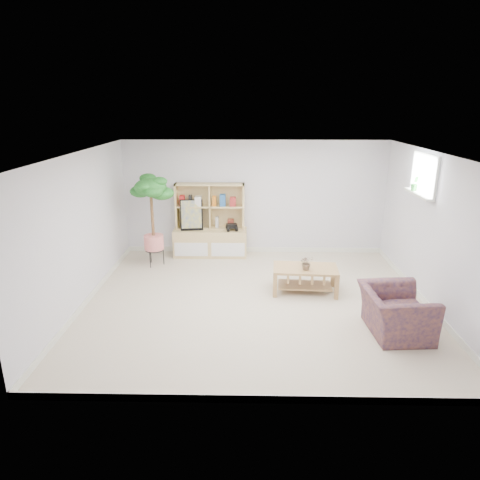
{
  "coord_description": "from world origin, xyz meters",
  "views": [
    {
      "loc": [
        -0.13,
        -6.38,
        3.1
      ],
      "look_at": [
        -0.27,
        0.55,
        0.89
      ],
      "focal_mm": 32.0,
      "sensor_mm": 36.0,
      "label": 1
    }
  ],
  "objects_px": {
    "storage_unit": "(210,221)",
    "coffee_table": "(305,280)",
    "armchair": "(396,309)",
    "floor_tree": "(153,221)"
  },
  "relations": [
    {
      "from": "floor_tree",
      "to": "armchair",
      "type": "xyz_separation_m",
      "value": [
        3.94,
        -2.6,
        -0.54
      ]
    },
    {
      "from": "coffee_table",
      "to": "floor_tree",
      "type": "distance_m",
      "value": 3.18
    },
    {
      "from": "storage_unit",
      "to": "armchair",
      "type": "bearing_deg",
      "value": -48.07
    },
    {
      "from": "armchair",
      "to": "floor_tree",
      "type": "bearing_deg",
      "value": 53.04
    },
    {
      "from": "storage_unit",
      "to": "coffee_table",
      "type": "relative_size",
      "value": 1.42
    },
    {
      "from": "storage_unit",
      "to": "floor_tree",
      "type": "distance_m",
      "value": 1.23
    },
    {
      "from": "storage_unit",
      "to": "armchair",
      "type": "height_order",
      "value": "storage_unit"
    },
    {
      "from": "floor_tree",
      "to": "armchair",
      "type": "height_order",
      "value": "floor_tree"
    },
    {
      "from": "coffee_table",
      "to": "armchair",
      "type": "bearing_deg",
      "value": -47.63
    },
    {
      "from": "coffee_table",
      "to": "floor_tree",
      "type": "relative_size",
      "value": 0.59
    }
  ]
}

